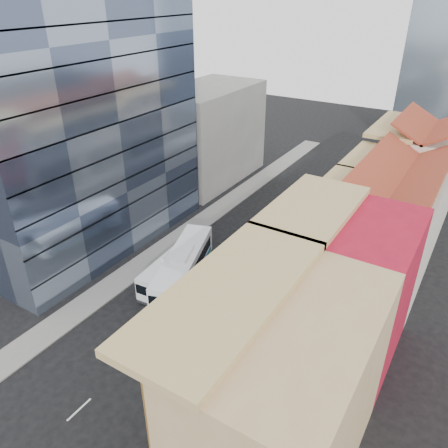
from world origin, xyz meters
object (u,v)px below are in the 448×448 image
Objects in this scene: shophouse_tan at (286,399)px; bus_left_near at (183,268)px; office_tower at (76,114)px; bus_right at (229,326)px; bus_left_far at (175,267)px.

bus_left_near is at bearing 143.68° from shophouse_tan.
shophouse_tan is 20.92m from bus_left_near.
office_tower is at bearing 155.70° from shophouse_tan.
bus_left_near reaches higher than bus_right.
office_tower is 3.15× the size of bus_right.
bus_right is at bearing -47.42° from bus_left_near.
shophouse_tan is 22.00m from bus_left_far.
bus_left_far is (-1.19, 0.11, -0.36)m from bus_left_near.
bus_left_far is 10.27m from bus_right.
shophouse_tan is 12.35m from bus_right.
shophouse_tan is at bearing -39.01° from bus_left_far.
office_tower is at bearing 168.22° from bus_left_far.
shophouse_tan reaches higher than bus_left_far.
shophouse_tan is at bearing -28.81° from bus_right.
shophouse_tan is 35.19m from office_tower.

